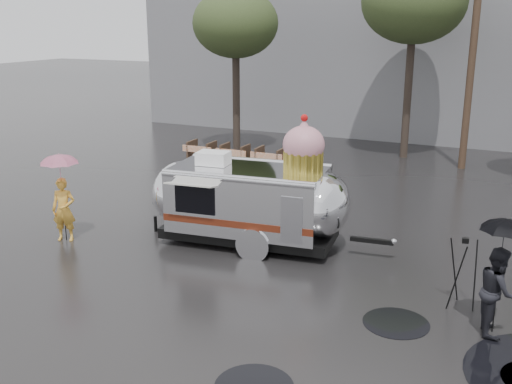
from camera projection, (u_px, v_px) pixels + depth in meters
The scene contains 13 objects.
ground at pixel (255, 301), 12.61m from camera, with size 120.00×120.00×0.00m, color black.
puddles at pixel (413, 326), 11.56m from camera, with size 13.51×9.69×0.01m.
grey_building at pixel (373, 4), 33.30m from camera, with size 22.00×12.00×13.00m, color slate.
utility_pole at pixel (473, 49), 22.48m from camera, with size 1.60×0.28×9.00m.
tree_left at pixel (236, 24), 25.23m from camera, with size 3.64×3.64×6.95m.
tree_mid at pixel (414, 2), 23.89m from camera, with size 4.20×4.20×8.03m.
barricade_row at pixel (235, 157), 23.39m from camera, with size 4.30×0.80×1.00m.
airstream_trailer at pixel (252, 198), 15.49m from camera, with size 6.59×2.97×3.57m.
person_left at pixel (64, 210), 15.83m from camera, with size 0.62×0.41×1.71m, color gold.
umbrella_pink at pixel (60, 169), 15.52m from camera, with size 1.23×1.23×2.39m.
person_right at pixel (497, 291), 11.12m from camera, with size 0.82×0.45×1.70m, color black.
umbrella_black at pixel (504, 237), 10.83m from camera, with size 1.08×1.08×2.29m.
tripod at pixel (463, 266), 12.11m from camera, with size 0.60×0.61×1.51m.
Camera 1 is at (4.87, -10.38, 5.72)m, focal length 42.00 mm.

